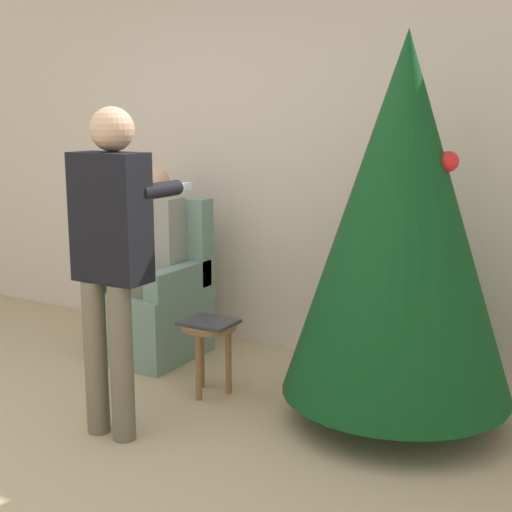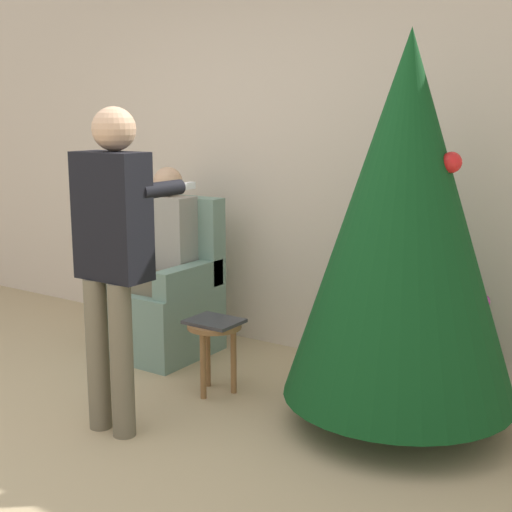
{
  "view_description": "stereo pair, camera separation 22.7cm",
  "coord_description": "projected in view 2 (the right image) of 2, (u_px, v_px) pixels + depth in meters",
  "views": [
    {
      "loc": [
        2.47,
        -2.13,
        1.67
      ],
      "look_at": [
        0.66,
        0.96,
        0.94
      ],
      "focal_mm": 50.0,
      "sensor_mm": 36.0,
      "label": 1
    },
    {
      "loc": [
        2.66,
        -2.01,
        1.67
      ],
      "look_at": [
        0.66,
        0.96,
        0.94
      ],
      "focal_mm": 50.0,
      "sensor_mm": 36.0,
      "label": 2
    }
  ],
  "objects": [
    {
      "name": "armchair",
      "position": [
        166.0,
        300.0,
        4.98
      ],
      "size": [
        0.62,
        0.67,
        1.08
      ],
      "color": "gray",
      "rests_on": "ground_plane"
    },
    {
      "name": "ground_plane",
      "position": [
        31.0,
        465.0,
        3.42
      ],
      "size": [
        14.0,
        14.0,
        0.0
      ],
      "primitive_type": "plane",
      "color": "tan"
    },
    {
      "name": "person_standing",
      "position": [
        113.0,
        243.0,
        3.64
      ],
      "size": [
        0.41,
        0.57,
        1.7
      ],
      "color": "#6B604C",
      "rests_on": "ground_plane"
    },
    {
      "name": "laptop",
      "position": [
        214.0,
        321.0,
        4.23
      ],
      "size": [
        0.31,
        0.25,
        0.02
      ],
      "color": "#38383D",
      "rests_on": "side_stool"
    },
    {
      "name": "person_seated",
      "position": [
        162.0,
        252.0,
        4.89
      ],
      "size": [
        0.36,
        0.46,
        1.3
      ],
      "color": "#6B604C",
      "rests_on": "ground_plane"
    },
    {
      "name": "christmas_tree",
      "position": [
        404.0,
        220.0,
        3.67
      ],
      "size": [
        1.23,
        1.23,
        2.08
      ],
      "color": "brown",
      "rests_on": "ground_plane"
    },
    {
      "name": "side_stool",
      "position": [
        214.0,
        337.0,
        4.25
      ],
      "size": [
        0.32,
        0.32,
        0.44
      ],
      "color": "olive",
      "rests_on": "ground_plane"
    },
    {
      "name": "wall_back",
      "position": [
        279.0,
        158.0,
        4.97
      ],
      "size": [
        8.0,
        0.06,
        2.7
      ],
      "color": "beige",
      "rests_on": "ground_plane"
    }
  ]
}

